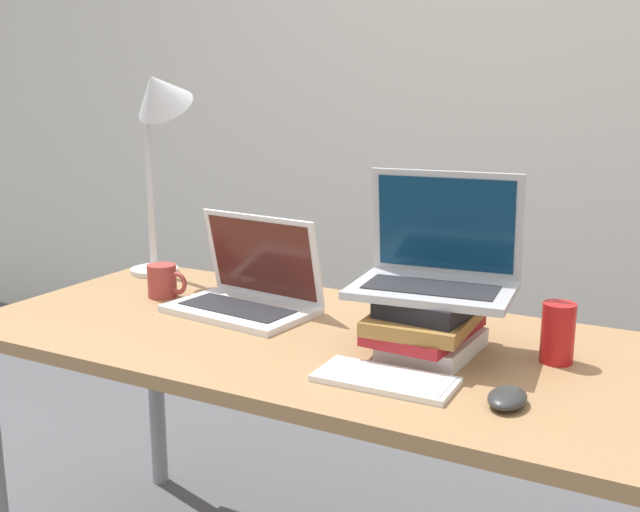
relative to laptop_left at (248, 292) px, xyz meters
The scene contains 10 objects.
wall_back 1.53m from the laptop_left, 80.03° to the left, with size 8.00×0.05×2.70m.
desk 0.28m from the laptop_left, 18.91° to the right, with size 1.61×0.72×0.70m.
laptop_left is the anchor object (origin of this frame).
book_stack 0.50m from the laptop_left, ahead, with size 0.21×0.28×0.13m.
laptop_on_books 0.51m from the laptop_left, ahead, with size 0.35×0.26×0.24m.
wireless_keyboard 0.55m from the laptop_left, 28.82° to the right, with size 0.26×0.13×0.01m.
mouse 0.75m from the laptop_left, 20.21° to the right, with size 0.07×0.10×0.03m.
mug 0.26m from the laptop_left, behind, with size 0.12×0.08×0.09m.
soda_can 0.74m from the laptop_left, ahead, with size 0.07×0.07×0.12m.
desk_lamp 0.58m from the laptop_left, 158.83° to the left, with size 0.23×0.20×0.61m.
Camera 1 is at (0.75, -1.03, 1.24)m, focal length 42.00 mm.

